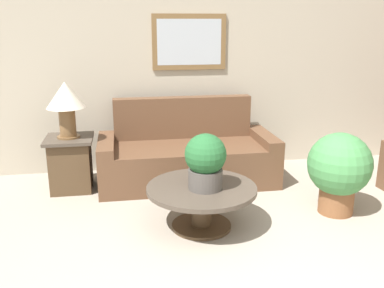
{
  "coord_description": "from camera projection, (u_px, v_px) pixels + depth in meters",
  "views": [
    {
      "loc": [
        -1.0,
        -2.02,
        1.83
      ],
      "look_at": [
        -0.3,
        2.19,
        0.6
      ],
      "focal_mm": 40.0,
      "sensor_mm": 36.0,
      "label": 1
    }
  ],
  "objects": [
    {
      "name": "wall_back",
      "position": [
        201.0,
        65.0,
        5.34
      ],
      "size": [
        7.69,
        0.09,
        2.6
      ],
      "color": "#B2A893",
      "rests_on": "ground_plane"
    },
    {
      "name": "table_lamp",
      "position": [
        66.0,
        100.0,
        4.57
      ],
      "size": [
        0.41,
        0.41,
        0.61
      ],
      "color": "brown",
      "rests_on": "side_table"
    },
    {
      "name": "coffee_table",
      "position": [
        202.0,
        198.0,
        3.87
      ],
      "size": [
        1.0,
        1.0,
        0.4
      ],
      "color": "#4C3823",
      "rests_on": "ground_plane"
    },
    {
      "name": "potted_plant_floor",
      "position": [
        339.0,
        168.0,
        4.14
      ],
      "size": [
        0.62,
        0.62,
        0.81
      ],
      "color": "brown",
      "rests_on": "ground_plane"
    },
    {
      "name": "side_table",
      "position": [
        71.0,
        163.0,
        4.77
      ],
      "size": [
        0.51,
        0.51,
        0.61
      ],
      "color": "#4C3823",
      "rests_on": "ground_plane"
    },
    {
      "name": "couch_main",
      "position": [
        187.0,
        156.0,
        5.03
      ],
      "size": [
        2.03,
        0.88,
        0.95
      ],
      "color": "brown",
      "rests_on": "ground_plane"
    },
    {
      "name": "potted_plant_on_table",
      "position": [
        205.0,
        161.0,
        3.73
      ],
      "size": [
        0.37,
        0.37,
        0.5
      ],
      "color": "#4C4742",
      "rests_on": "coffee_table"
    }
  ]
}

